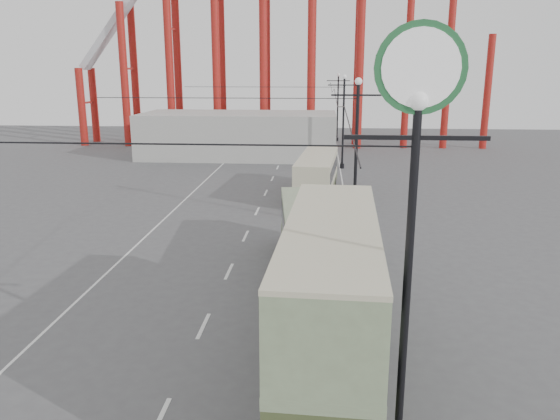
# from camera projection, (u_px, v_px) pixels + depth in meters

# --- Properties ---
(ground) EXTENTS (160.00, 160.00, 0.00)m
(ground) POSITION_uv_depth(u_px,v_px,m) (208.00, 384.00, 17.49)
(ground) COLOR #4D4C4F
(ground) RESTS_ON ground
(road_markings) EXTENTS (12.52, 120.00, 0.01)m
(road_markings) POSITION_uv_depth(u_px,v_px,m) (255.00, 220.00, 36.58)
(road_markings) COLOR silver
(road_markings) RESTS_ON ground
(lamp_post_near) EXTENTS (3.20, 0.44, 10.80)m
(lamp_post_near) POSITION_uv_depth(u_px,v_px,m) (415.00, 157.00, 12.22)
(lamp_post_near) COLOR black
(lamp_post_near) RESTS_ON ground
(lamp_post_mid) EXTENTS (3.20, 0.44, 9.32)m
(lamp_post_mid) POSITION_uv_depth(u_px,v_px,m) (356.00, 156.00, 33.29)
(lamp_post_mid) COLOR black
(lamp_post_mid) RESTS_ON ground
(lamp_post_far) EXTENTS (3.20, 0.44, 9.32)m
(lamp_post_far) POSITION_uv_depth(u_px,v_px,m) (343.00, 122.00, 54.53)
(lamp_post_far) COLOR black
(lamp_post_far) RESTS_ON ground
(lamp_post_distant) EXTENTS (3.20, 0.44, 9.32)m
(lamp_post_distant) POSITION_uv_depth(u_px,v_px,m) (338.00, 107.00, 75.77)
(lamp_post_distant) COLOR black
(lamp_post_distant) RESTS_ON ground
(fairground_shed) EXTENTS (22.00, 10.00, 5.00)m
(fairground_shed) POSITION_uv_depth(u_px,v_px,m) (239.00, 135.00, 62.69)
(fairground_shed) COLOR #ABABA6
(fairground_shed) RESTS_ON ground
(double_decker_bus) EXTENTS (3.06, 10.47, 5.56)m
(double_decker_bus) POSITION_uv_depth(u_px,v_px,m) (330.00, 301.00, 16.13)
(double_decker_bus) COLOR #3C4927
(double_decker_bus) RESTS_ON ground
(single_decker_green) EXTENTS (3.76, 11.70, 3.25)m
(single_decker_green) POSITION_uv_depth(u_px,v_px,m) (312.00, 241.00, 25.97)
(single_decker_green) COLOR gray
(single_decker_green) RESTS_ON ground
(single_decker_cream) EXTENTS (3.44, 10.63, 3.25)m
(single_decker_cream) POSITION_uv_depth(u_px,v_px,m) (317.00, 174.00, 42.93)
(single_decker_cream) COLOR beige
(single_decker_cream) RESTS_ON ground
(pedestrian) EXTENTS (0.71, 0.58, 1.70)m
(pedestrian) POSITION_uv_depth(u_px,v_px,m) (290.00, 238.00, 29.75)
(pedestrian) COLOR #222227
(pedestrian) RESTS_ON ground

